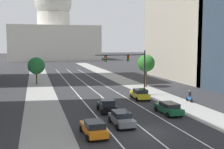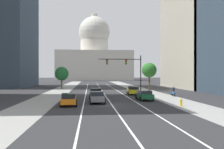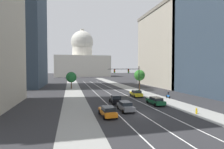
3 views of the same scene
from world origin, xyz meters
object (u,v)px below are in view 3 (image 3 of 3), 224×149
at_px(cyclist, 168,95).
at_px(street_tree_mid_right, 140,75).
at_px(traffic_signal_mast, 130,75).
at_px(car_gray, 125,106).
at_px(car_orange, 108,111).
at_px(car_black, 116,99).
at_px(street_tree_mid_left, 71,77).
at_px(car_yellow, 136,93).
at_px(fire_hydrant, 196,111).
at_px(capitol_building, 82,60).
at_px(car_green, 156,101).

bearing_deg(cyclist, street_tree_mid_right, -0.84).
bearing_deg(traffic_signal_mast, car_gray, -111.46).
bearing_deg(car_orange, cyclist, -57.41).
relative_size(car_orange, traffic_signal_mast, 0.53).
distance_m(car_black, traffic_signal_mast, 12.76).
xyz_separation_m(traffic_signal_mast, street_tree_mid_left, (-14.62, 17.67, -1.33)).
bearing_deg(car_yellow, fire_hydrant, -168.06).
xyz_separation_m(car_gray, fire_hydrant, (9.72, -4.26, -0.33)).
relative_size(car_gray, street_tree_mid_left, 0.78).
distance_m(capitol_building, car_yellow, 113.82).
bearing_deg(car_orange, car_yellow, -36.32).
distance_m(capitol_building, street_tree_mid_left, 93.02).
height_order(car_gray, street_tree_mid_left, street_tree_mid_left).
xyz_separation_m(capitol_building, car_green, (5.20, -122.72, -13.33)).
bearing_deg(street_tree_mid_right, car_gray, -116.94).
bearing_deg(car_green, capitol_building, 2.04).
bearing_deg(capitol_building, car_black, -90.83).
xyz_separation_m(fire_hydrant, street_tree_mid_right, (2.86, 29.01, 4.18)).
xyz_separation_m(traffic_signal_mast, street_tree_mid_right, (6.15, 8.40, -0.54)).
distance_m(car_yellow, car_gray, 14.75).
bearing_deg(fire_hydrant, traffic_signal_mast, 99.07).
height_order(car_green, traffic_signal_mast, traffic_signal_mast).
distance_m(car_yellow, traffic_signal_mast, 5.52).
bearing_deg(street_tree_mid_left, traffic_signal_mast, -50.40).
height_order(car_gray, fire_hydrant, car_gray).
xyz_separation_m(car_yellow, fire_hydrant, (2.80, -17.28, -0.35)).
bearing_deg(car_green, street_tree_mid_right, -15.10).
distance_m(car_black, street_tree_mid_right, 22.71).
bearing_deg(car_yellow, car_green, -177.24).
bearing_deg(car_gray, car_yellow, -28.28).
bearing_deg(street_tree_mid_left, car_black, -73.59).
relative_size(car_orange, car_green, 0.93).
relative_size(car_gray, cyclist, 2.55).
relative_size(car_yellow, traffic_signal_mast, 0.56).
relative_size(capitol_building, street_tree_mid_right, 6.96).
relative_size(car_gray, traffic_signal_mast, 0.53).
distance_m(cyclist, street_tree_mid_left, 32.90).
height_order(car_orange, traffic_signal_mast, traffic_signal_mast).
bearing_deg(street_tree_mid_right, car_orange, -120.37).
relative_size(car_gray, car_orange, 0.98).
distance_m(car_orange, street_tree_mid_left, 37.06).
relative_size(car_black, car_green, 0.88).
height_order(car_yellow, street_tree_mid_left, street_tree_mid_left).
bearing_deg(traffic_signal_mast, capitol_building, 92.46).
relative_size(capitol_building, car_orange, 9.94).
relative_size(cyclist, street_tree_mid_left, 0.31).
height_order(car_gray, car_orange, car_gray).
xyz_separation_m(car_black, street_tree_mid_left, (-8.18, 27.79, 3.05)).
xyz_separation_m(car_orange, street_tree_mid_left, (-4.73, 36.63, 3.09)).
relative_size(traffic_signal_mast, fire_hydrant, 9.18).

